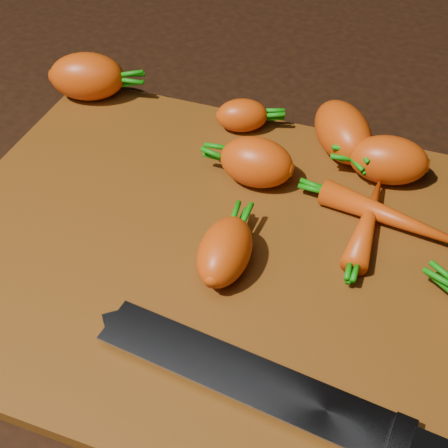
% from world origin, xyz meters
% --- Properties ---
extents(ground, '(2.00, 2.00, 0.01)m').
position_xyz_m(ground, '(0.00, 0.00, -0.01)').
color(ground, black).
extents(cutting_board, '(0.50, 0.40, 0.01)m').
position_xyz_m(cutting_board, '(0.00, 0.00, 0.01)').
color(cutting_board, '#4F2908').
rests_on(cutting_board, ground).
extents(carrot_0, '(0.09, 0.08, 0.05)m').
position_xyz_m(carrot_0, '(-0.22, 0.17, 0.04)').
color(carrot_0, '#D1450B').
rests_on(carrot_0, cutting_board).
extents(carrot_1, '(0.07, 0.05, 0.05)m').
position_xyz_m(carrot_1, '(0.00, 0.09, 0.04)').
color(carrot_1, '#D1450B').
rests_on(carrot_1, cutting_board).
extents(carrot_2, '(0.09, 0.10, 0.05)m').
position_xyz_m(carrot_2, '(0.07, 0.17, 0.04)').
color(carrot_2, '#D1450B').
rests_on(carrot_2, cutting_board).
extents(carrot_3, '(0.05, 0.07, 0.04)m').
position_xyz_m(carrot_3, '(0.01, -0.02, 0.03)').
color(carrot_3, '#D1450B').
rests_on(carrot_3, cutting_board).
extents(carrot_4, '(0.08, 0.05, 0.05)m').
position_xyz_m(carrot_4, '(0.12, 0.14, 0.04)').
color(carrot_4, '#D1450B').
rests_on(carrot_4, cutting_board).
extents(carrot_5, '(0.06, 0.05, 0.04)m').
position_xyz_m(carrot_5, '(-0.04, 0.17, 0.03)').
color(carrot_5, '#D1450B').
rests_on(carrot_5, cutting_board).
extents(carrot_7, '(0.03, 0.11, 0.02)m').
position_xyz_m(carrot_7, '(0.12, 0.06, 0.02)').
color(carrot_7, '#D1450B').
rests_on(carrot_7, cutting_board).
extents(carrot_8, '(0.14, 0.05, 0.02)m').
position_xyz_m(carrot_8, '(0.14, 0.07, 0.02)').
color(carrot_8, '#D1450B').
rests_on(carrot_8, cutting_board).
extents(knife, '(0.35, 0.07, 0.02)m').
position_xyz_m(knife, '(0.08, -0.12, 0.02)').
color(knife, gray).
rests_on(knife, cutting_board).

